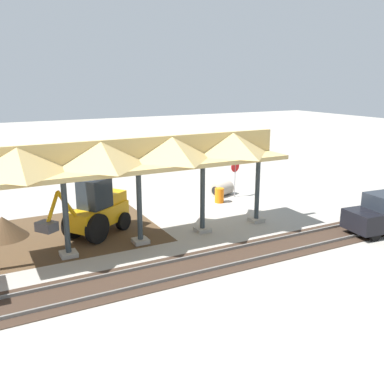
{
  "coord_description": "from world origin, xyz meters",
  "views": [
    {
      "loc": [
        12.01,
        21.53,
        7.39
      ],
      "look_at": [
        1.81,
        2.22,
        1.6
      ],
      "focal_mm": 40.0,
      "sensor_mm": 36.0,
      "label": 1
    }
  ],
  "objects_px": {
    "concrete_pipe": "(222,189)",
    "stop_sign": "(235,171)",
    "backhoe": "(96,210)",
    "traffic_barrel": "(219,195)"
  },
  "relations": [
    {
      "from": "backhoe",
      "to": "concrete_pipe",
      "type": "xyz_separation_m",
      "value": [
        -9.23,
        -3.38,
        -0.83
      ]
    },
    {
      "from": "stop_sign",
      "to": "backhoe",
      "type": "bearing_deg",
      "value": 15.39
    },
    {
      "from": "stop_sign",
      "to": "backhoe",
      "type": "distance_m",
      "value": 10.12
    },
    {
      "from": "backhoe",
      "to": "traffic_barrel",
      "type": "relative_size",
      "value": 5.45
    },
    {
      "from": "concrete_pipe",
      "to": "traffic_barrel",
      "type": "bearing_deg",
      "value": 52.44
    },
    {
      "from": "stop_sign",
      "to": "backhoe",
      "type": "height_order",
      "value": "backhoe"
    },
    {
      "from": "stop_sign",
      "to": "concrete_pipe",
      "type": "bearing_deg",
      "value": -53.14
    },
    {
      "from": "concrete_pipe",
      "to": "traffic_barrel",
      "type": "relative_size",
      "value": 1.81
    },
    {
      "from": "backhoe",
      "to": "traffic_barrel",
      "type": "distance_m",
      "value": 8.52
    },
    {
      "from": "concrete_pipe",
      "to": "stop_sign",
      "type": "bearing_deg",
      "value": 126.86
    }
  ]
}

